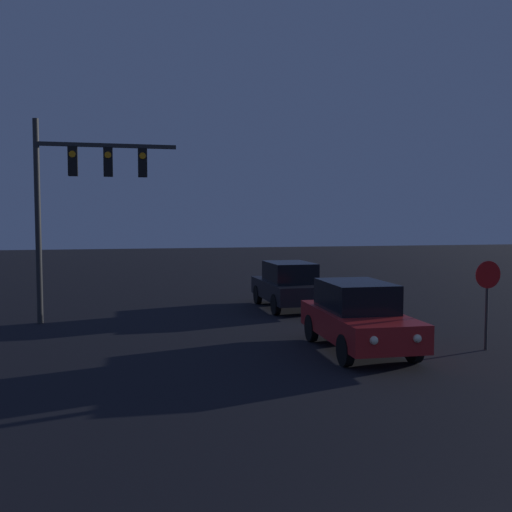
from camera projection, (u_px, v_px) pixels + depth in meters
car_near at (358, 316)px, 13.83m from camera, size 1.91×4.31×1.67m
car_far at (288, 285)px, 20.34m from camera, size 1.81×4.27×1.67m
traffic_signal_mast at (79, 185)px, 17.54m from camera, size 4.29×0.30×6.23m
stop_sign at (487, 288)px, 13.83m from camera, size 0.67×0.07×2.19m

